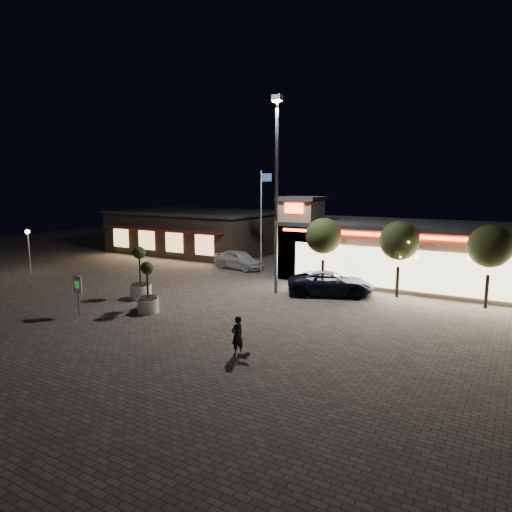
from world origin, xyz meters
The scene contains 17 objects.
ground centered at (0.00, 0.00, 0.00)m, with size 90.00×90.00×0.00m, color #72675C.
retail_building centered at (9.51, 15.82, 2.21)m, with size 20.40×8.40×6.10m.
restaurant_building centered at (-14.00, 19.97, 2.16)m, with size 16.40×11.00×4.30m.
floodlight_pole centered at (2.00, 8.00, 7.02)m, with size 0.60×0.40×12.38m.
flagpole centered at (-1.90, 13.00, 4.74)m, with size 0.95×0.10×8.00m.
lamp_post_west centered at (-18.00, 4.00, 2.46)m, with size 0.36×0.36×3.48m.
string_tree_a centered at (4.00, 11.00, 3.56)m, with size 2.42×2.42×4.79m.
string_tree_b centered at (9.00, 11.00, 3.56)m, with size 2.42×2.42×4.79m.
string_tree_c centered at (14.00, 11.00, 3.56)m, with size 2.42×2.42×4.79m.
pickup_truck centered at (5.21, 9.39, 0.75)m, with size 2.49×5.40×1.50m, color black.
white_sedan centered at (-4.72, 14.00, 0.79)m, with size 1.86×4.62×1.57m, color silver.
pedestrian centered at (5.71, -2.28, 0.83)m, with size 0.60×0.40×1.65m, color black.
dog centered at (6.36, -2.77, 0.27)m, with size 0.51×0.29×0.27m.
planter_left centered at (-4.49, 2.48, 1.01)m, with size 1.33×1.33×3.27m.
planter_mid centered at (-1.92, 0.46, 0.88)m, with size 1.16×1.16×2.86m.
planter_right centered at (-2.37, 0.95, 0.81)m, with size 1.07×1.07×2.63m.
valet_sign centered at (-4.70, -1.88, 1.52)m, with size 0.72×0.15×2.18m.
Camera 1 is at (15.61, -17.45, 7.03)m, focal length 32.00 mm.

